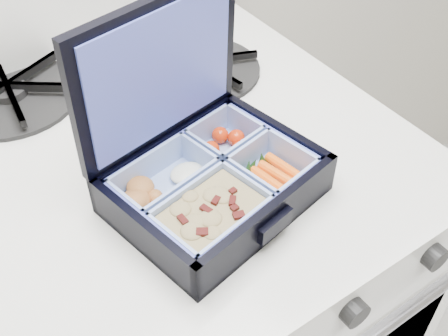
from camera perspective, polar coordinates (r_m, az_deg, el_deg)
stove at (r=1.06m, az=-5.34°, el=-16.24°), size 0.60×0.60×0.90m
bento_box at (r=0.61m, az=-0.93°, el=-1.65°), size 0.24×0.20×0.05m
burner_grate at (r=0.82m, az=-2.46°, el=10.52°), size 0.23×0.23×0.03m
burner_grate_rear at (r=0.82m, az=-21.01°, el=7.26°), size 0.25×0.25×0.02m
fork at (r=0.74m, az=-1.73°, el=5.56°), size 0.11×0.14×0.01m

